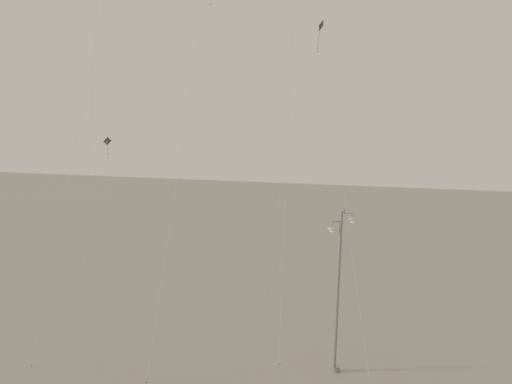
# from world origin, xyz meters

# --- Properties ---
(street_lamp) EXTENTS (1.59, 0.70, 9.24)m
(street_lamp) POSITION_xyz_m (6.65, 4.65, 4.93)
(street_lamp) COLOR gray
(street_lamp) RESTS_ON ground
(kite_1) EXTENTS (1.83, 14.32, 23.78)m
(kite_1) POSITION_xyz_m (-4.09, 11.07, 17.48)
(kite_1) COLOR #2F2B27
(kite_1) RESTS_ON ground
(kite_3) EXTENTS (0.59, 4.10, 22.65)m
(kite_3) POSITION_xyz_m (-5.40, 0.59, 16.10)
(kite_3) COLOR #9F2817
(kite_3) RESTS_ON ground
(kite_4) EXTENTS (4.73, 9.73, 19.65)m
(kite_4) POSITION_xyz_m (5.78, 6.66, 14.56)
(kite_4) COLOR #2F2B27
(kite_4) RESTS_ON ground
(kite_5) EXTENTS (0.79, 6.86, 25.85)m
(kite_5) POSITION_xyz_m (0.49, 20.47, 20.46)
(kite_5) COLOR #A93C1C
(kite_5) RESTS_ON ground
(kite_6) EXTENTS (4.91, 13.93, 12.34)m
(kite_6) POSITION_xyz_m (-13.25, 9.87, 9.13)
(kite_6) COLOR #2F2B27
(kite_6) RESTS_ON ground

